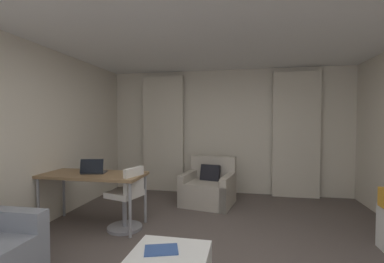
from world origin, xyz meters
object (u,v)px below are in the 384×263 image
at_px(armchair, 209,188).
at_px(desk, 93,178).
at_px(laptop, 94,170).
at_px(desk_chair, 127,202).
at_px(magazine_open, 161,250).

height_order(armchair, desk, armchair).
bearing_deg(laptop, armchair, 41.63).
xyz_separation_m(desk_chair, laptop, (-0.53, 0.05, 0.41)).
bearing_deg(armchair, desk_chair, -125.10).
relative_size(desk_chair, magazine_open, 2.68).
relative_size(armchair, laptop, 2.73).
distance_m(armchair, desk_chair, 1.69).
xyz_separation_m(laptop, magazine_open, (1.45, -1.34, -0.38)).
xyz_separation_m(armchair, magazine_open, (-0.06, -2.68, 0.14)).
bearing_deg(desk, laptop, 93.50).
relative_size(armchair, desk_chair, 1.14).
height_order(laptop, magazine_open, laptop).
relative_size(armchair, desk, 0.68).
height_order(desk_chair, laptop, laptop).
xyz_separation_m(desk, magazine_open, (1.45, -1.33, -0.28)).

